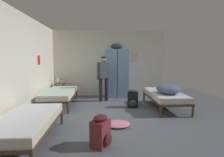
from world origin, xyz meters
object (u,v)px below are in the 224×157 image
shelf_unit (60,89)px  bed_right (165,96)px  backpack_maroon (101,132)px  person_traveler (104,74)px  water_bottle (58,80)px  backpack_black (133,99)px  bed_left_front (26,122)px  bed_left_rear (60,94)px  clothes_pile_pink (118,124)px  locker_bank (117,72)px  bedding_heap (168,89)px  lotion_bottle (61,81)px

shelf_unit → bed_right: size_ratio=0.30×
bed_right → backpack_maroon: size_ratio=3.45×
person_traveler → shelf_unit: bearing=159.9°
water_bottle → backpack_black: size_ratio=0.41×
bed_left_front → bed_right: bearing=33.5°
bed_left_rear → backpack_maroon: size_ratio=3.45×
bed_right → clothes_pile_pink: bearing=-137.7°
bed_left_rear → person_traveler: (1.41, 0.54, 0.57)m
locker_bank → shelf_unit: locker_bank is taller
bedding_heap → person_traveler: (-1.85, 1.27, 0.33)m
lotion_bottle → person_traveler: bearing=-19.7°
locker_bank → bed_left_rear: 2.37m
locker_bank → bedding_heap: bearing=-56.2°
clothes_pile_pink → backpack_black: bearing=68.8°
bed_right → clothes_pile_pink: size_ratio=3.50×
bed_left_rear → shelf_unit: bearing=102.3°
locker_bank → bedding_heap: locker_bank is taller
clothes_pile_pink → bedding_heap: bearing=36.8°
locker_bank → person_traveler: size_ratio=1.32×
water_bottle → lotion_bottle: 0.16m
bed_left_rear → bedding_heap: 3.35m
bed_left_front → person_traveler: person_traveler is taller
bedding_heap → backpack_maroon: size_ratio=1.44×
backpack_maroon → backpack_black: bearing=68.6°
person_traveler → water_bottle: (-1.74, 0.63, -0.27)m
water_bottle → clothes_pile_pink: bearing=-56.6°
bed_left_front → backpack_maroon: bearing=-9.3°
water_bottle → lotion_bottle: bearing=-21.8°
bedding_heap → clothes_pile_pink: size_ratio=1.45×
shelf_unit → water_bottle: (-0.08, 0.02, 0.33)m
locker_bank → backpack_black: size_ratio=3.76×
bed_right → backpack_maroon: backpack_maroon is taller
locker_bank → water_bottle: size_ratio=9.12×
bed_left_rear → bed_left_front: bearing=-90.0°
locker_bank → backpack_maroon: size_ratio=3.76×
shelf_unit → bedding_heap: (3.51, -1.88, 0.27)m
shelf_unit → person_traveler: bearing=-20.1°
bed_left_rear → backpack_maroon: (1.32, -2.85, -0.12)m
shelf_unit → backpack_black: shelf_unit is taller
bedding_heap → backpack_maroon: bearing=-132.5°
bed_left_front → lotion_bottle: lotion_bottle is taller
locker_bank → bed_right: size_ratio=1.09×
water_bottle → bed_right: bearing=-24.9°
lotion_bottle → backpack_maroon: bearing=-69.3°
bed_left_front → water_bottle: bearing=95.0°
locker_bank → bedding_heap: 2.41m
lotion_bottle → clothes_pile_pink: size_ratio=0.28×
bed_left_rear → bedding_heap: bedding_heap is taller
person_traveler → lotion_bottle: size_ratio=10.18×
bed_right → backpack_black: 0.97m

